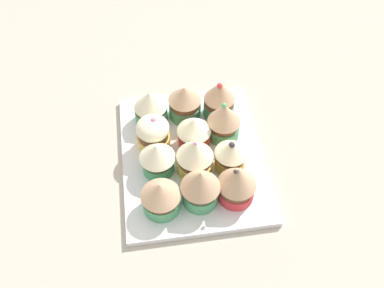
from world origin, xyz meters
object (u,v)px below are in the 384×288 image
at_px(cupcake_6, 194,131).
at_px(cupcake_9, 157,157).
at_px(baking_tray, 192,156).
at_px(cupcake_2, 224,121).
at_px(cupcake_8, 161,196).
at_px(cupcake_10, 153,133).
at_px(cupcake_7, 187,102).
at_px(cupcake_11, 151,107).
at_px(cupcake_4, 201,186).
at_px(cupcake_5, 193,156).
at_px(cupcake_0, 237,183).
at_px(cupcake_3, 219,99).
at_px(cupcake_1, 231,154).

height_order(cupcake_6, cupcake_9, cupcake_9).
distance_m(baking_tray, cupcake_2, 0.09).
xyz_separation_m(baking_tray, cupcake_6, (0.02, -0.01, 0.04)).
height_order(cupcake_8, cupcake_10, cupcake_10).
relative_size(baking_tray, cupcake_6, 4.84).
distance_m(cupcake_7, cupcake_11, 0.07).
xyz_separation_m(cupcake_6, cupcake_7, (0.07, 0.00, 0.00)).
height_order(cupcake_2, cupcake_9, cupcake_2).
height_order(cupcake_4, cupcake_8, cupcake_4).
distance_m(cupcake_5, cupcake_10, 0.09).
bearing_deg(cupcake_9, cupcake_7, -29.35).
relative_size(cupcake_2, cupcake_8, 1.25).
relative_size(cupcake_4, cupcake_5, 0.96).
relative_size(cupcake_0, cupcake_4, 1.00).
height_order(cupcake_2, cupcake_8, cupcake_2).
bearing_deg(baking_tray, cupcake_9, 111.04).
distance_m(baking_tray, cupcake_3, 0.12).
relative_size(cupcake_5, cupcake_6, 1.27).
bearing_deg(cupcake_1, cupcake_10, 62.67).
distance_m(cupcake_3, cupcake_10, 0.14).
height_order(cupcake_4, cupcake_6, cupcake_4).
xyz_separation_m(cupcake_2, cupcake_4, (-0.13, 0.06, 0.00)).
bearing_deg(cupcake_11, cupcake_1, -135.25).
xyz_separation_m(cupcake_8, cupcake_9, (0.07, -0.00, 0.00)).
height_order(cupcake_4, cupcake_7, cupcake_4).
bearing_deg(cupcake_6, cupcake_5, 169.35).
distance_m(cupcake_2, cupcake_4, 0.14).
bearing_deg(cupcake_4, cupcake_7, -0.99).
distance_m(cupcake_1, cupcake_4, 0.08).
relative_size(cupcake_0, cupcake_5, 0.96).
bearing_deg(cupcake_3, baking_tray, 144.33).
bearing_deg(baking_tray, cupcake_11, 34.94).
xyz_separation_m(cupcake_9, cupcake_10, (0.05, 0.00, -0.00)).
height_order(cupcake_2, cupcake_11, cupcake_2).
distance_m(cupcake_0, cupcake_11, 0.22).
height_order(baking_tray, cupcake_9, cupcake_9).
height_order(cupcake_0, cupcake_4, same).
bearing_deg(cupcake_2, cupcake_11, 66.28).
relative_size(cupcake_1, cupcake_6, 1.12).
distance_m(cupcake_4, cupcake_10, 0.14).
height_order(cupcake_1, cupcake_5, cupcake_5).
bearing_deg(cupcake_2, baking_tray, 119.92).
bearing_deg(cupcake_2, cupcake_0, 178.30).
xyz_separation_m(cupcake_4, cupcake_5, (0.06, 0.01, -0.00)).
relative_size(baking_tray, cupcake_1, 4.32).
bearing_deg(cupcake_8, cupcake_6, -29.88).
bearing_deg(cupcake_10, cupcake_5, -136.48).
bearing_deg(cupcake_0, cupcake_4, 89.72).
height_order(cupcake_3, cupcake_5, cupcake_3).
height_order(cupcake_1, cupcake_4, cupcake_4).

